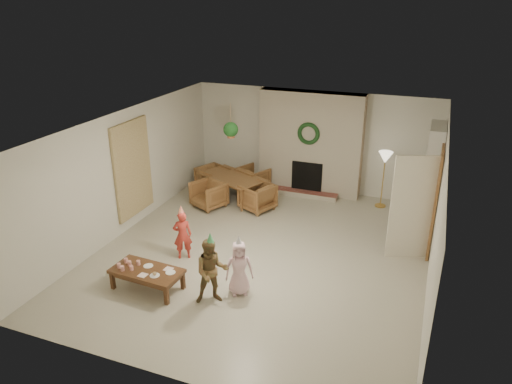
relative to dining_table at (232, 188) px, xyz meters
The scene contains 56 objects.
floor 2.72m from the dining_table, 53.48° to the right, with size 7.00×7.00×0.00m, color #B7B29E.
ceiling 3.50m from the dining_table, 53.48° to the right, with size 7.00×7.00×0.00m, color white.
wall_back 2.30m from the dining_table, 39.49° to the left, with size 7.00×7.00×0.00m, color silver.
wall_front 5.98m from the dining_table, 74.16° to the right, with size 7.00×7.00×0.00m, color silver.
wall_left 2.76m from the dining_table, 122.61° to the right, with size 7.00×7.00×0.00m, color silver.
wall_right 5.19m from the dining_table, 25.24° to the right, with size 7.00×7.00×0.00m, color silver.
fireplace_mass 2.19m from the dining_table, 34.99° to the left, with size 2.50×0.40×2.50m, color #572F17.
fireplace_hearth 1.80m from the dining_table, 25.76° to the left, with size 1.60×0.30×0.12m, color maroon.
fireplace_firebox 1.87m from the dining_table, 30.46° to the left, with size 0.75×0.12×0.75m, color black.
fireplace_wreath 2.24m from the dining_table, 29.12° to the left, with size 0.54×0.54×0.10m, color #143718.
floor_lamp_base 3.54m from the dining_table, 13.55° to the left, with size 0.25×0.25×0.03m, color gold.
floor_lamp_post 3.54m from the dining_table, 13.55° to the left, with size 0.03×0.03×1.20m, color gold.
floor_lamp_shade 3.64m from the dining_table, 13.55° to the left, with size 0.32×0.32×0.27m, color beige.
bookshelf_carcass 4.53m from the dining_table, ahead, with size 0.30×1.00×2.20m, color white.
bookshelf_shelf_a 4.43m from the dining_table, ahead, with size 0.30×0.92×0.03m, color white.
bookshelf_shelf_b 4.47m from the dining_table, ahead, with size 0.30×0.92×0.03m, color white.
bookshelf_shelf_c 4.54m from the dining_table, ahead, with size 0.30×0.92×0.03m, color white.
bookshelf_shelf_d 4.64m from the dining_table, ahead, with size 0.30×0.92×0.03m, color white.
books_row_lower 4.42m from the dining_table, ahead, with size 0.20×0.40×0.24m, color #B7213A.
books_row_mid 4.47m from the dining_table, ahead, with size 0.20×0.44×0.24m, color navy.
books_row_upper 4.54m from the dining_table, ahead, with size 0.20×0.36×0.22m, color #9F9B22.
door_frame 4.73m from the dining_table, 12.03° to the right, with size 0.05×0.86×2.04m, color brown.
door_leaf 4.46m from the dining_table, 17.90° to the right, with size 0.05×0.80×2.00m, color beige.
curtain_panel 2.58m from the dining_table, 124.38° to the right, with size 0.06×1.20×2.00m, color beige.
dining_table is the anchor object (origin of this frame).
dining_chair_near 0.71m from the dining_table, 114.80° to the right, with size 0.67×0.69×0.62m, color brown.
dining_chair_far 0.71m from the dining_table, 65.20° to the left, with size 0.67×0.69×0.62m, color brown.
dining_chair_left 0.71m from the dining_table, 155.20° to the left, with size 0.67×0.69×0.62m, color brown.
dining_chair_right 0.88m from the dining_table, 24.80° to the right, with size 0.67×0.69×0.62m, color brown.
hanging_plant_cord 2.01m from the dining_table, 65.32° to the right, with size 0.01×0.01×0.70m, color tan.
hanging_plant_pot 1.69m from the dining_table, 65.32° to the right, with size 0.16×0.16×0.12m, color #AD6137.
hanging_plant_foliage 1.80m from the dining_table, 65.32° to the right, with size 0.32×0.32×0.32m, color #16441A.
coffee_table_top 4.04m from the dining_table, 86.73° to the right, with size 1.19×0.59×0.05m, color #57351D.
coffee_table_apron 4.04m from the dining_table, 86.73° to the right, with size 1.10×0.50×0.07m, color #57351D.
coffee_leg_fl 4.25m from the dining_table, 94.34° to the right, with size 0.06×0.06×0.31m, color #57351D.
coffee_leg_fr 4.37m from the dining_table, 80.06° to the right, with size 0.06×0.06×0.31m, color #57351D.
coffee_leg_bl 3.77m from the dining_table, 94.47° to the right, with size 0.06×0.06×0.31m, color #57351D.
coffee_leg_br 3.90m from the dining_table, 78.43° to the right, with size 0.06×0.06×0.31m, color #57351D.
cup_a 4.15m from the dining_table, 93.23° to the right, with size 0.06×0.06×0.08m, color white.
cup_b 3.97m from the dining_table, 93.22° to the right, with size 0.06×0.06×0.08m, color white.
cup_c 4.19m from the dining_table, 91.73° to the right, with size 0.06×0.06×0.08m, color white.
cup_d 4.01m from the dining_table, 91.66° to the right, with size 0.06×0.06×0.08m, color white.
cup_e 4.13m from the dining_table, 89.93° to the right, with size 0.06×0.06×0.08m, color white.
cup_f 3.95m from the dining_table, 89.77° to the right, with size 0.06×0.06×0.08m, color white.
plate_a 3.92m from the dining_table, 87.21° to the right, with size 0.16×0.16×0.01m, color white.
plate_b 4.16m from the dining_table, 83.75° to the right, with size 0.16×0.16×0.01m, color white.
plate_c 4.01m from the dining_table, 80.75° to the right, with size 0.16×0.16×0.01m, color white.
food_scoop 4.16m from the dining_table, 83.75° to the right, with size 0.06×0.06×0.06m, color tan.
napkin_left 4.20m from the dining_table, 86.37° to the right, with size 0.14×0.14×0.01m, color beige.
napkin_right 3.92m from the dining_table, 81.82° to the right, with size 0.14×0.14×0.01m, color beige.
child_red 2.92m from the dining_table, 84.34° to the right, with size 0.35×0.23×0.95m, color red.
party_hat_red 3.00m from the dining_table, 84.34° to the right, with size 0.13×0.13×0.18m, color #EDB14F.
child_plaid 4.21m from the dining_table, 70.53° to the right, with size 0.54×0.42×1.11m, color brown.
party_hat_plaid 4.29m from the dining_table, 70.53° to the right, with size 0.13×0.13×0.18m, color #47A762.
child_pink 3.98m from the dining_table, 64.50° to the right, with size 0.46×0.30×0.95m, color #FAC8D7.
party_hat_pink 4.04m from the dining_table, 64.50° to the right, with size 0.12×0.12×0.17m, color silver.
Camera 1 is at (2.77, -7.58, 4.60)m, focal length 33.57 mm.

